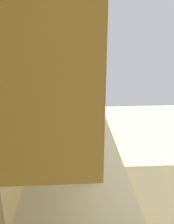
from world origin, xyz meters
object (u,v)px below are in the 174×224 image
at_px(microwave, 73,113).
at_px(bowl, 85,169).
at_px(kettle, 78,96).
at_px(oven_range, 76,116).

height_order(microwave, bowl, microwave).
xyz_separation_m(microwave, kettle, (0.84, -0.07, -0.08)).
height_order(oven_range, bowl, oven_range).
bearing_deg(bowl, kettle, 0.00).
bearing_deg(microwave, oven_range, -1.56).
height_order(oven_range, kettle, oven_range).
xyz_separation_m(bowl, kettle, (1.53, 0.00, 0.05)).
height_order(microwave, kettle, microwave).
bearing_deg(oven_range, microwave, 178.44).
bearing_deg(oven_range, kettle, -177.31).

